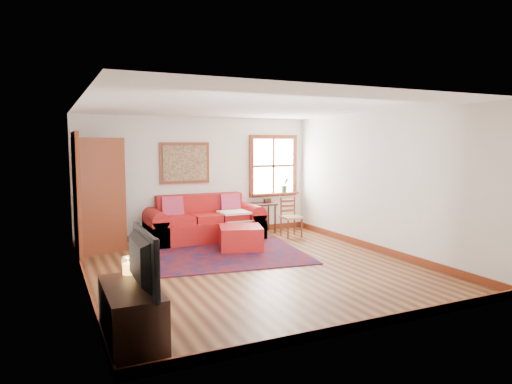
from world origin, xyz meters
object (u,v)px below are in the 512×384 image
media_cabinet (131,317)px  ladder_back_chair (290,216)px  red_leather_sofa (204,225)px  side_table (263,209)px  red_ottoman (241,238)px

media_cabinet → ladder_back_chair: bearing=45.1°
ladder_back_chair → red_leather_sofa: bearing=166.2°
red_leather_sofa → media_cabinet: bearing=-116.6°
side_table → ladder_back_chair: 0.71m
red_ottoman → media_cabinet: (-2.55, -3.32, 0.08)m
red_leather_sofa → ladder_back_chair: bearing=-13.8°
media_cabinet → red_leather_sofa: bearing=63.4°
red_ottoman → ladder_back_chair: ladder_back_chair is taller
red_leather_sofa → side_table: (1.41, 0.19, 0.23)m
side_table → media_cabinet: (-3.62, -4.59, -0.23)m
red_leather_sofa → red_ottoman: (0.34, -1.09, -0.08)m
ladder_back_chair → media_cabinet: size_ratio=0.76×
red_leather_sofa → red_ottoman: bearing=-72.8°
red_ottoman → side_table: bearing=67.0°
red_leather_sofa → red_ottoman: size_ratio=3.06×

